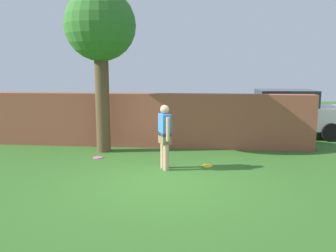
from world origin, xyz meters
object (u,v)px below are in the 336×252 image
at_px(tree, 100,29).
at_px(car, 285,113).
at_px(frisbee_pink, 98,158).
at_px(frisbee_yellow, 208,166).
at_px(person, 165,134).

distance_m(tree, car, 7.23).
bearing_deg(tree, frisbee_pink, -86.28).
distance_m(tree, frisbee_pink, 3.69).
distance_m(tree, frisbee_yellow, 4.97).
height_order(tree, frisbee_pink, tree).
distance_m(person, frisbee_yellow, 1.44).
bearing_deg(frisbee_pink, frisbee_yellow, -10.03).
height_order(person, frisbee_yellow, person).
relative_size(car, frisbee_pink, 15.81).
relative_size(person, frisbee_yellow, 6.00).
height_order(person, frisbee_pink, person).
distance_m(person, frisbee_pink, 2.38).
bearing_deg(frisbee_pink, person, -24.50).
bearing_deg(tree, frisbee_yellow, -23.52).
bearing_deg(car, person, 47.79).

